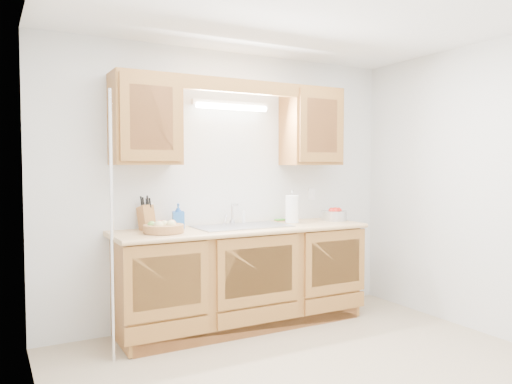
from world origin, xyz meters
TOP-DOWN VIEW (x-y plane):
  - room at (0.00, 0.00)m, footprint 3.52×3.50m
  - base_cabinets at (0.00, 1.20)m, footprint 2.20×0.60m
  - countertop at (0.00, 1.19)m, footprint 2.30×0.63m
  - upper_cabinet_left at (-0.83, 1.33)m, footprint 0.55×0.33m
  - upper_cabinet_right at (0.83, 1.33)m, footprint 0.55×0.33m
  - valance at (0.00, 1.19)m, footprint 2.20×0.05m
  - fluorescent_fixture at (0.00, 1.42)m, footprint 0.76×0.08m
  - sink at (0.00, 1.21)m, footprint 0.84×0.46m
  - wire_shelf_pole at (-1.20, 0.94)m, footprint 0.03×0.03m
  - outlet_plate at (0.95, 1.49)m, footprint 0.08×0.01m
  - fruit_basket at (-0.75, 1.13)m, footprint 0.33×0.33m
  - knife_block at (-0.82, 1.37)m, footprint 0.14×0.19m
  - orange_canister at (-0.78, 1.44)m, footprint 0.08×0.08m
  - soap_bottle at (-0.54, 1.36)m, footprint 0.12×0.12m
  - sponge at (0.54, 1.44)m, footprint 0.10×0.07m
  - paper_towel at (0.54, 1.22)m, footprint 0.15×0.15m
  - apple_bowl at (1.03, 1.21)m, footprint 0.33×0.33m

SIDE VIEW (x-z plane):
  - base_cabinets at x=0.00m, z-range 0.01..0.87m
  - sink at x=0.00m, z-range 0.65..1.01m
  - countertop at x=0.00m, z-range 0.86..0.90m
  - sponge at x=0.54m, z-range 0.90..0.92m
  - fruit_basket at x=-0.75m, z-range 0.89..1.00m
  - apple_bowl at x=1.03m, z-range 0.89..1.02m
  - wire_shelf_pole at x=-1.20m, z-range 0.00..2.00m
  - knife_block at x=-0.82m, z-range 0.86..1.16m
  - soap_bottle at x=-0.54m, z-range 0.90..1.12m
  - orange_canister at x=-0.78m, z-range 0.90..1.12m
  - paper_towel at x=0.54m, z-range 0.87..1.19m
  - outlet_plate at x=0.95m, z-range 1.09..1.21m
  - room at x=0.00m, z-range 0.00..2.50m
  - upper_cabinet_left at x=-0.83m, z-range 1.45..2.20m
  - upper_cabinet_right at x=0.83m, z-range 1.45..2.20m
  - fluorescent_fixture at x=0.00m, z-range 1.96..2.04m
  - valance at x=0.00m, z-range 2.08..2.20m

